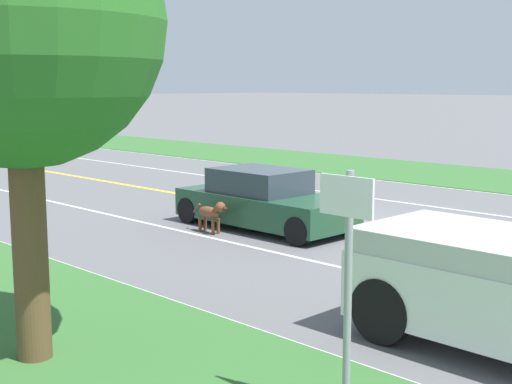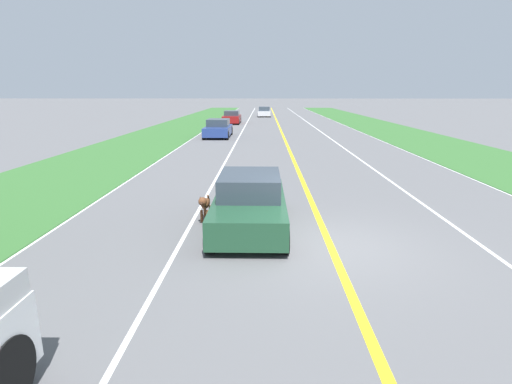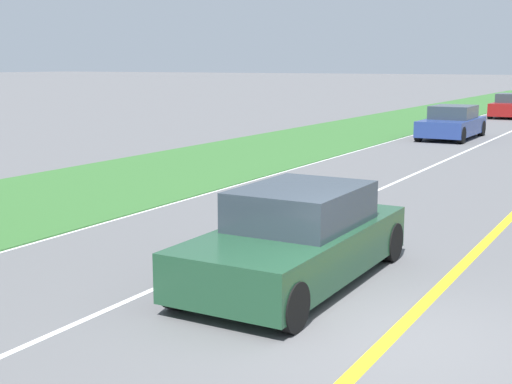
% 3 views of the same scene
% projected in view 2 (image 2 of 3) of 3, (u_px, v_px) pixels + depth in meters
% --- Properties ---
extents(ground_plane, '(400.00, 400.00, 0.00)m').
position_uv_depth(ground_plane, '(330.00, 246.00, 9.24)').
color(ground_plane, '#5B5B5E').
extents(centre_divider_line, '(0.18, 160.00, 0.01)m').
position_uv_depth(centre_divider_line, '(330.00, 245.00, 9.23)').
color(centre_divider_line, yellow).
rests_on(centre_divider_line, ground).
extents(lane_edge_line_right, '(0.14, 160.00, 0.01)m').
position_uv_depth(lane_edge_line_right, '(32.00, 243.00, 9.37)').
color(lane_edge_line_right, white).
rests_on(lane_edge_line_right, ground).
extents(lane_dash_same_dir, '(0.10, 160.00, 0.01)m').
position_uv_depth(lane_dash_same_dir, '(180.00, 244.00, 9.30)').
color(lane_dash_same_dir, white).
rests_on(lane_dash_same_dir, ground).
extents(lane_dash_oncoming, '(0.10, 160.00, 0.01)m').
position_uv_depth(lane_dash_oncoming, '(483.00, 247.00, 9.17)').
color(lane_dash_oncoming, white).
rests_on(lane_dash_oncoming, ground).
extents(ego_car, '(1.85, 4.36, 1.39)m').
position_uv_depth(ego_car, '(250.00, 203.00, 10.42)').
color(ego_car, '#1E472D').
rests_on(ego_car, ground).
extents(dog, '(0.26, 1.19, 0.78)m').
position_uv_depth(dog, '(205.00, 204.00, 10.88)').
color(dog, brown).
rests_on(dog, ground).
extents(car_trailing_near, '(1.94, 4.47, 1.38)m').
position_uv_depth(car_trailing_near, '(218.00, 129.00, 31.09)').
color(car_trailing_near, navy).
rests_on(car_trailing_near, ground).
extents(car_trailing_mid, '(1.88, 4.23, 1.39)m').
position_uv_depth(car_trailing_mid, '(232.00, 118.00, 44.20)').
color(car_trailing_mid, maroon).
rests_on(car_trailing_mid, ground).
extents(car_trailing_far, '(1.81, 4.64, 1.36)m').
position_uv_depth(car_trailing_far, '(264.00, 112.00, 56.78)').
color(car_trailing_far, silver).
rests_on(car_trailing_far, ground).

